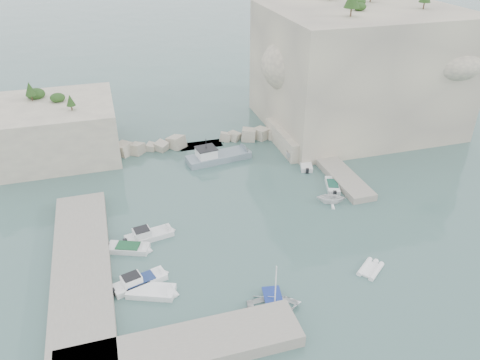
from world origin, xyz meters
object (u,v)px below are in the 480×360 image
object	(u,v)px
motorboat_e	(151,294)
motorboat_c	(129,250)
rowboat	(274,308)
tender_east_d	(301,159)
tender_east_b	(332,188)
motorboat_b	(150,238)
tender_east_a	(330,203)
motorboat_d	(140,284)
inflatable_dinghy	(370,271)
tender_east_c	(306,165)
work_boat	(219,160)

from	to	relation	value
motorboat_e	motorboat_c	bearing A→B (deg)	123.74
rowboat	tender_east_d	size ratio (longest dim) A/B	1.01
motorboat_e	tender_east_b	bearing A→B (deg)	49.20
motorboat_b	motorboat_c	distance (m)	2.62
rowboat	tender_east_a	bearing A→B (deg)	-31.50
tender_east_a	rowboat	bearing A→B (deg)	159.30
motorboat_d	inflatable_dinghy	world-z (taller)	motorboat_d
tender_east_b	tender_east_c	bearing A→B (deg)	26.18
tender_east_b	tender_east_d	bearing A→B (deg)	23.42
motorboat_b	tender_east_c	distance (m)	23.35
motorboat_b	tender_east_b	world-z (taller)	motorboat_b
motorboat_e	inflatable_dinghy	distance (m)	19.71
tender_east_a	work_boat	world-z (taller)	work_boat
inflatable_dinghy	tender_east_c	distance (m)	20.62
inflatable_dinghy	work_boat	bearing A→B (deg)	69.45
motorboat_c	inflatable_dinghy	bearing A→B (deg)	-2.48
motorboat_e	tender_east_c	distance (m)	28.30
rowboat	tender_east_b	world-z (taller)	rowboat
tender_east_b	tender_east_a	bearing A→B (deg)	168.94
work_boat	tender_east_a	bearing A→B (deg)	-63.08
rowboat	motorboat_c	bearing A→B (deg)	53.79
motorboat_c	inflatable_dinghy	distance (m)	22.84
tender_east_d	tender_east_c	bearing A→B (deg)	170.98
motorboat_d	motorboat_c	world-z (taller)	motorboat_d
motorboat_c	tender_east_b	xyz separation A→B (m)	(24.20, 5.13, 0.00)
motorboat_d	work_boat	world-z (taller)	work_boat
motorboat_e	rowboat	size ratio (longest dim) A/B	0.98
tender_east_a	motorboat_d	bearing A→B (deg)	128.73
tender_east_d	motorboat_c	bearing A→B (deg)	114.03
tender_east_b	work_boat	xyz separation A→B (m)	(-11.14, 10.75, 0.00)
motorboat_c	tender_east_d	bearing A→B (deg)	50.67
motorboat_e	tender_east_c	world-z (taller)	same
tender_east_a	tender_east_c	xyz separation A→B (m)	(0.90, 9.00, 0.00)
motorboat_b	rowboat	size ratio (longest dim) A/B	1.14
inflatable_dinghy	tender_east_a	xyz separation A→B (m)	(1.63, 11.46, 0.00)
tender_east_c	work_boat	bearing A→B (deg)	83.89
tender_east_a	tender_east_b	bearing A→B (deg)	-9.43
motorboat_c	rowboat	distance (m)	15.59
motorboat_c	rowboat	bearing A→B (deg)	-24.27
tender_east_b	work_boat	bearing A→B (deg)	64.74
rowboat	inflatable_dinghy	distance (m)	10.17
tender_east_a	work_boat	xyz separation A→B (m)	(-9.45, 13.71, 0.00)
tender_east_d	inflatable_dinghy	bearing A→B (deg)	168.08
motorboat_d	tender_east_a	distance (m)	23.12
motorboat_b	motorboat_d	world-z (taller)	same
motorboat_b	motorboat_e	world-z (taller)	motorboat_b
motorboat_e	tender_east_a	xyz separation A→B (m)	(21.15, 8.74, 0.00)
motorboat_e	work_boat	distance (m)	25.32
motorboat_e	motorboat_c	world-z (taller)	same
rowboat	tender_east_d	world-z (taller)	tender_east_d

